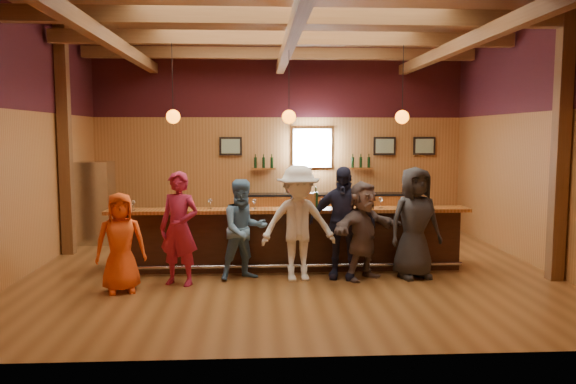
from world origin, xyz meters
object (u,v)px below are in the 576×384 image
customer_denim (244,230)px  customer_navy (342,223)px  stainless_fridge (96,203)px  customer_redvest (179,228)px  customer_dark (415,223)px  customer_brown (363,230)px  bartender (300,216)px  back_bar_cabinet (329,213)px  ice_bucket (309,200)px  customer_white (298,223)px  customer_orange (121,243)px  bar_counter (289,238)px  bottle_a (316,199)px

customer_denim → customer_navy: 1.63m
stainless_fridge → customer_redvest: bearing=-57.1°
customer_navy → customer_denim: bearing=-163.8°
customer_denim → customer_dark: bearing=-22.9°
customer_brown → bartender: (-0.88, 2.16, -0.07)m
customer_redvest → customer_dark: customer_dark is taller
customer_redvest → bartender: customer_redvest is taller
back_bar_cabinet → customer_brown: 4.51m
customer_brown → ice_bucket: size_ratio=6.30×
stainless_fridge → bartender: stainless_fridge is taller
stainless_fridge → customer_brown: bearing=-32.6°
stainless_fridge → bartender: size_ratio=1.20×
back_bar_cabinet → customer_white: size_ratio=2.11×
back_bar_cabinet → ice_bucket: (-0.84, -3.77, 0.76)m
customer_orange → customer_white: bearing=-5.3°
customer_orange → customer_dark: size_ratio=0.82×
back_bar_cabinet → customer_orange: 6.35m
stainless_fridge → customer_brown: 6.27m
customer_denim → customer_navy: bearing=-22.1°
stainless_fridge → customer_redvest: customer_redvest is taller
customer_navy → customer_white: bearing=-156.2°
back_bar_cabinet → ice_bucket: ice_bucket is taller
ice_bucket → customer_navy: bearing=-52.3°
customer_orange → customer_brown: size_ratio=0.93×
customer_denim → customer_dark: size_ratio=0.89×
customer_redvest → customer_navy: (2.65, 0.27, 0.03)m
customer_navy → ice_bucket: size_ratio=7.21×
bar_counter → customer_denim: 1.19m
bartender → ice_bucket: bearing=78.2°
back_bar_cabinet → ice_bucket: bearing=-102.6°
bar_counter → customer_dark: bearing=-23.4°
stainless_fridge → bar_counter: bearing=-30.8°
customer_redvest → customer_white: bearing=25.7°
back_bar_cabinet → customer_dark: bearing=-79.1°
customer_redvest → bottle_a: 2.47m
customer_denim → bartender: size_ratio=1.11×
customer_brown → customer_orange: bearing=152.6°
back_bar_cabinet → bartender: bearing=-111.1°
customer_orange → back_bar_cabinet: bearing=36.2°
customer_redvest → customer_brown: customer_redvest is taller
customer_white → customer_navy: 0.74m
ice_bucket → bottle_a: (0.12, -0.01, 0.01)m
customer_brown → customer_denim: bearing=141.4°
customer_redvest → bartender: size_ratio=1.21×
bar_counter → stainless_fridge: 4.81m
customer_navy → customer_dark: size_ratio=1.01×
stainless_fridge → customer_redvest: size_ratio=0.99×
customer_orange → ice_bucket: (3.00, 1.27, 0.48)m
back_bar_cabinet → customer_redvest: bearing=-122.7°
customer_dark → customer_redvest: bearing=170.5°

